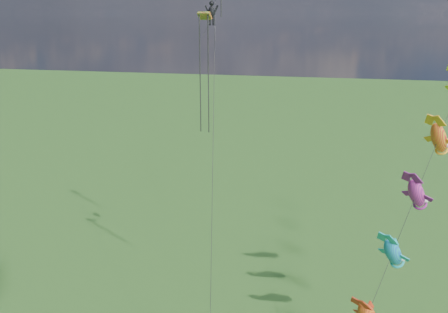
# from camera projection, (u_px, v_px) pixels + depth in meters

# --- Properties ---
(fish_windsock_rig) EXTENTS (8.33, 13.74, 19.07)m
(fish_windsock_rig) POSITION_uv_depth(u_px,v_px,m) (416.00, 194.00, 26.48)
(fish_windsock_rig) COLOR brown
(fish_windsock_rig) RESTS_ON ground
(parafoil_rig) EXTENTS (4.28, 17.12, 27.78)m
(parafoil_rig) POSITION_uv_depth(u_px,v_px,m) (212.00, 13.00, 32.61)
(parafoil_rig) COLOR brown
(parafoil_rig) RESTS_ON ground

